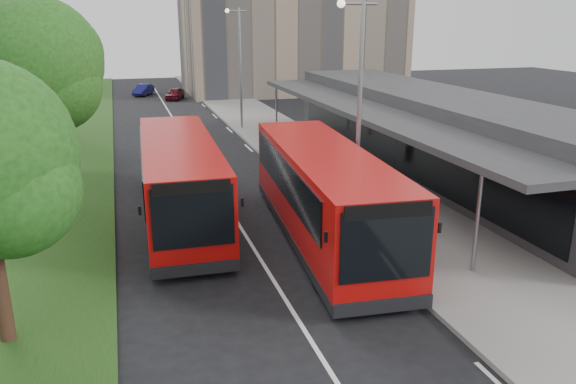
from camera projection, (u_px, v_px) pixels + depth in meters
The scene contains 17 objects.
ground at pixel (260, 259), 18.23m from camera, with size 120.00×120.00×0.00m, color black.
pavement at pixel (274, 132), 38.15m from camera, with size 5.00×80.00×0.15m, color gray.
grass_verge at pixel (71, 144), 34.56m from camera, with size 5.00×80.00×0.10m, color #1A3F14.
lane_centre_line at pixel (196, 155), 31.94m from camera, with size 0.12×70.00×0.01m, color silver.
kerb_dashes at pixel (238, 138), 36.51m from camera, with size 0.12×56.00×0.01m.
office_block at pixel (291, 3), 57.82m from camera, with size 22.00×12.00×18.00m, color gray.
station_building at pixel (432, 132), 27.94m from camera, with size 7.70×26.00×4.00m.
tree_mid at pixel (38, 70), 22.95m from camera, with size 5.24×5.24×8.42m.
tree_far at pixel (62, 59), 34.03m from camera, with size 4.90×4.90×7.88m.
lamp_post_near at pixel (357, 100), 19.79m from camera, with size 1.44×0.28×8.00m.
lamp_post_far at pixel (239, 61), 38.08m from camera, with size 1.44×0.28×8.00m.
bus_main at pixel (324, 195), 19.30m from camera, with size 3.79×11.59×3.23m.
bus_second at pixel (180, 180), 21.24m from camera, with size 3.25×11.18×3.14m.
litter_bin at pixel (326, 159), 28.96m from camera, with size 0.43×0.43×0.78m, color #3C2C18.
bollard at pixel (275, 133), 34.96m from camera, with size 0.15×0.15×0.95m, color yellow.
car_near at pixel (175, 94), 53.79m from camera, with size 1.31×3.27×1.11m, color #5C0D1D.
car_far at pixel (143, 90), 56.73m from camera, with size 1.16×3.34×1.10m, color navy.
Camera 1 is at (-3.98, -16.31, 7.49)m, focal length 35.00 mm.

